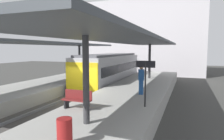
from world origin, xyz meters
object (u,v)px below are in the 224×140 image
at_px(platform_bench, 77,99).
at_px(platform_sign, 145,73).
at_px(commuter_train, 110,70).
at_px(passenger_mid_platform, 141,80).
at_px(litter_bin, 65,132).
at_px(passenger_near_bench, 85,68).

distance_m(platform_bench, platform_sign, 3.41).
bearing_deg(platform_bench, commuter_train, 103.53).
height_order(platform_bench, passenger_mid_platform, passenger_mid_platform).
bearing_deg(commuter_train, litter_bin, -73.60).
height_order(platform_sign, passenger_mid_platform, platform_sign).
bearing_deg(passenger_near_bench, commuter_train, 2.20).
bearing_deg(passenger_near_bench, litter_bin, -63.34).
xyz_separation_m(commuter_train, platform_sign, (5.38, -9.06, 0.90)).
xyz_separation_m(platform_sign, litter_bin, (-1.33, -4.70, -1.22)).
bearing_deg(passenger_mid_platform, platform_sign, -73.17).
bearing_deg(platform_sign, litter_bin, -105.87).
height_order(platform_bench, passenger_near_bench, passenger_near_bench).
height_order(platform_bench, litter_bin, platform_bench).
height_order(passenger_near_bench, passenger_mid_platform, passenger_mid_platform).
bearing_deg(commuter_train, passenger_near_bench, -177.80).
xyz_separation_m(litter_bin, passenger_mid_platform, (0.56, 7.24, 0.51)).
bearing_deg(platform_sign, commuter_train, 120.73).
bearing_deg(commuter_train, platform_bench, -76.47).
distance_m(commuter_train, platform_bench, 10.81).
bearing_deg(passenger_mid_platform, litter_bin, -94.46).
relative_size(platform_bench, platform_sign, 0.63).
distance_m(platform_bench, litter_bin, 3.59).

